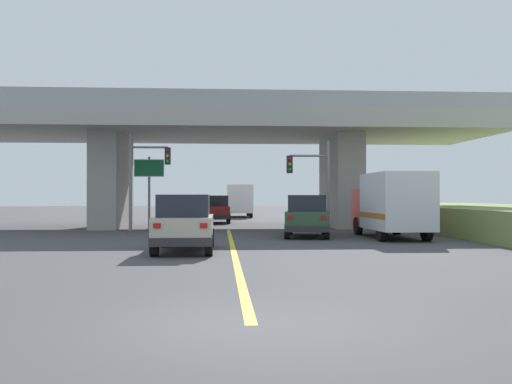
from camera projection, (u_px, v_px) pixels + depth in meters
The scene contains 11 objects.
ground at pixel (228, 227), 36.56m from camera, with size 160.00×160.00×0.00m, color #424244.
overpass_bridge at pixel (228, 140), 36.60m from camera, with size 33.44×10.81×7.81m.
lane_divider_stripe at pixel (233, 249), 21.23m from camera, with size 0.20×25.13×0.01m, color yellow.
suv_lead at pixel (185, 223), 20.30m from camera, with size 2.02×4.48×2.02m.
suv_crossing at pixel (307, 216), 27.65m from camera, with size 2.66×4.74×2.02m.
box_truck at pixel (392, 204), 26.86m from camera, with size 2.33×6.42×3.03m.
sedan_oncoming at pixel (216, 209), 42.40m from camera, with size 2.01×4.62×2.02m.
traffic_signal_nearside at pixel (314, 176), 31.55m from camera, with size 2.39×0.36×5.03m.
traffic_signal_farside at pixel (144, 171), 31.88m from camera, with size 2.30×0.36×5.42m.
highway_sign at pixel (149, 175), 34.41m from camera, with size 1.80×0.17×4.34m.
semi_truck_distant at pixel (239, 200), 54.37m from camera, with size 2.33×7.16×3.02m.
Camera 1 is at (-0.47, -8.69, 1.96)m, focal length 40.30 mm.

